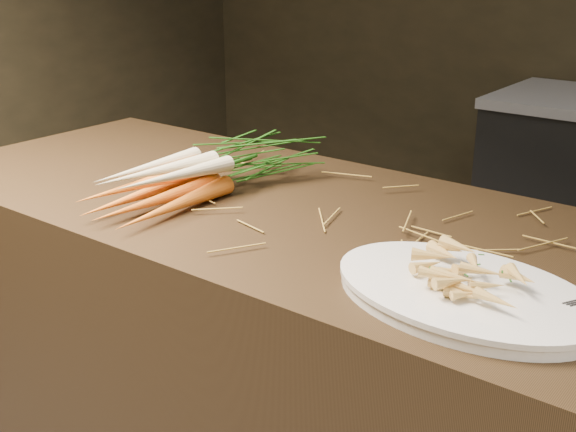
{
  "coord_description": "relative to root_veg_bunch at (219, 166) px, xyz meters",
  "views": [
    {
      "loc": [
        0.51,
        -0.78,
        1.39
      ],
      "look_at": [
        -0.19,
        0.13,
        0.96
      ],
      "focal_mm": 45.0,
      "sensor_mm": 36.0,
      "label": 1
    }
  ],
  "objects": [
    {
      "name": "serving_platter",
      "position": [
        0.64,
        -0.17,
        -0.04
      ],
      "size": [
        0.42,
        0.3,
        0.02
      ],
      "primitive_type": null,
      "rotation": [
        0.0,
        0.0,
        -0.08
      ],
      "color": "white",
      "rests_on": "main_counter"
    },
    {
      "name": "root_veg_bunch",
      "position": [
        0.0,
        0.0,
        0.0
      ],
      "size": [
        0.2,
        0.57,
        0.11
      ],
      "rotation": [
        0.0,
        0.0,
        -0.05
      ],
      "color": "orange",
      "rests_on": "main_counter"
    },
    {
      "name": "serving_fork",
      "position": [
        0.78,
        -0.2,
        -0.03
      ],
      "size": [
        0.08,
        0.14,
        0.0
      ],
      "primitive_type": "cube",
      "rotation": [
        0.0,
        0.0,
        -0.5
      ],
      "color": "silver",
      "rests_on": "serving_platter"
    },
    {
      "name": "straw_bedding",
      "position": [
        0.51,
        0.0,
        -0.04
      ],
      "size": [
        1.4,
        0.6,
        0.02
      ],
      "primitive_type": null,
      "color": "#A8862B",
      "rests_on": "main_counter"
    },
    {
      "name": "roasted_veg_heap",
      "position": [
        0.64,
        -0.17,
        -0.01
      ],
      "size": [
        0.21,
        0.16,
        0.04
      ],
      "primitive_type": null,
      "rotation": [
        0.0,
        0.0,
        -0.08
      ],
      "color": "tan",
      "rests_on": "serving_platter"
    }
  ]
}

